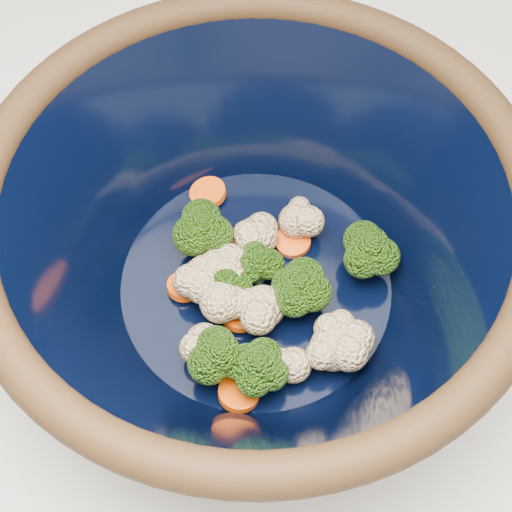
% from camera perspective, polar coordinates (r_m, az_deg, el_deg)
% --- Properties ---
extents(counter, '(1.20, 1.20, 0.90)m').
position_cam_1_polar(counter, '(1.00, 0.03, -18.88)').
color(counter, white).
rests_on(counter, ground).
extents(mixing_bowl, '(0.44, 0.44, 0.17)m').
position_cam_1_polar(mixing_bowl, '(0.51, -0.00, 0.93)').
color(mixing_bowl, black).
rests_on(mixing_bowl, counter).
extents(vegetable_pile, '(0.18, 0.19, 0.05)m').
position_cam_1_polar(vegetable_pile, '(0.53, 0.65, -2.68)').
color(vegetable_pile, '#608442').
rests_on(vegetable_pile, mixing_bowl).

